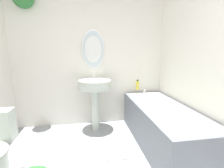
{
  "coord_description": "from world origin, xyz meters",
  "views": [
    {
      "loc": [
        -0.1,
        -0.16,
        1.28
      ],
      "look_at": [
        0.2,
        1.65,
        0.91
      ],
      "focal_mm": 26.0,
      "sensor_mm": 36.0,
      "label": 1
    }
  ],
  "objects": [
    {
      "name": "wall_right",
      "position": [
        1.31,
        1.33,
        1.2
      ],
      "size": [
        0.06,
        2.78,
        2.4
      ],
      "color": "silver",
      "rests_on": "ground_plane"
    },
    {
      "name": "wall_back",
      "position": [
        -0.07,
        2.68,
        1.26
      ],
      "size": [
        2.68,
        0.31,
        2.4
      ],
      "color": "silver",
      "rests_on": "ground_plane"
    },
    {
      "name": "shampoo_bottle",
      "position": [
        0.8,
        2.52,
        0.7
      ],
      "size": [
        0.06,
        0.06,
        0.18
      ],
      "color": "gold",
      "rests_on": "bathtub"
    },
    {
      "name": "pedestal_sink",
      "position": [
        0.04,
        2.36,
        0.67
      ],
      "size": [
        0.52,
        0.52,
        0.94
      ],
      "color": "#B2BCB2",
      "rests_on": "ground_plane"
    },
    {
      "name": "bathtub",
      "position": [
        0.93,
        1.78,
        0.29
      ],
      "size": [
        0.67,
        1.65,
        0.62
      ],
      "color": "slate",
      "rests_on": "ground_plane"
    },
    {
      "name": "bath_mat",
      "position": [
        0.04,
        1.71,
        0.01
      ],
      "size": [
        0.66,
        0.39,
        0.02
      ],
      "color": "silver",
      "rests_on": "ground_plane"
    }
  ]
}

